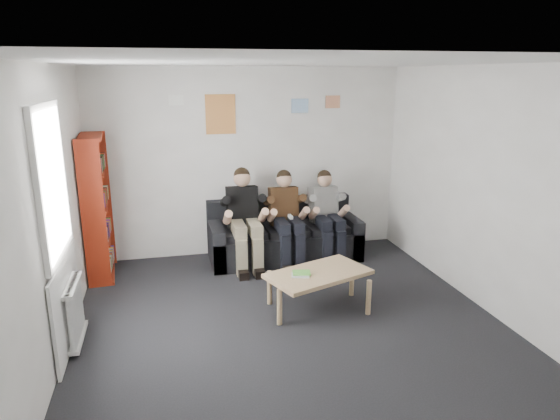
# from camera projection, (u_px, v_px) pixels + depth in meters

# --- Properties ---
(room_shell) EXTENTS (5.00, 5.00, 5.00)m
(room_shell) POSITION_uv_depth(u_px,v_px,m) (293.00, 205.00, 4.91)
(room_shell) COLOR black
(room_shell) RESTS_ON ground
(sofa) EXTENTS (2.14, 0.87, 0.83)m
(sofa) POSITION_uv_depth(u_px,v_px,m) (284.00, 238.00, 7.25)
(sofa) COLOR black
(sofa) RESTS_ON ground
(bookshelf) EXTENTS (0.28, 0.84, 1.87)m
(bookshelf) POSITION_uv_depth(u_px,v_px,m) (98.00, 207.00, 6.44)
(bookshelf) COLOR maroon
(bookshelf) RESTS_ON ground
(coffee_table) EXTENTS (1.13, 0.62, 0.45)m
(coffee_table) POSITION_uv_depth(u_px,v_px,m) (318.00, 276.00, 5.61)
(coffee_table) COLOR tan
(coffee_table) RESTS_ON ground
(game_cases) EXTENTS (0.21, 0.17, 0.03)m
(game_cases) POSITION_uv_depth(u_px,v_px,m) (301.00, 274.00, 5.50)
(game_cases) COLOR silver
(game_cases) RESTS_ON coffee_table
(person_left) EXTENTS (0.43, 0.92, 1.36)m
(person_left) POSITION_uv_depth(u_px,v_px,m) (245.00, 220.00, 6.83)
(person_left) COLOR black
(person_left) RESTS_ON sofa
(person_middle) EXTENTS (0.40, 0.85, 1.30)m
(person_middle) POSITION_uv_depth(u_px,v_px,m) (287.00, 218.00, 6.97)
(person_middle) COLOR #4E2F1A
(person_middle) RESTS_ON sofa
(person_right) EXTENTS (0.38, 0.82, 1.27)m
(person_right) POSITION_uv_depth(u_px,v_px,m) (327.00, 216.00, 7.10)
(person_right) COLOR white
(person_right) RESTS_ON sofa
(radiator) EXTENTS (0.10, 0.64, 0.60)m
(radiator) POSITION_uv_depth(u_px,v_px,m) (75.00, 312.00, 4.88)
(radiator) COLOR silver
(radiator) RESTS_ON ground
(window) EXTENTS (0.05, 1.30, 2.36)m
(window) POSITION_uv_depth(u_px,v_px,m) (59.00, 247.00, 4.69)
(window) COLOR white
(window) RESTS_ON room_shell
(poster_large) EXTENTS (0.42, 0.01, 0.55)m
(poster_large) POSITION_uv_depth(u_px,v_px,m) (221.00, 114.00, 6.97)
(poster_large) COLOR gold
(poster_large) RESTS_ON room_shell
(poster_blue) EXTENTS (0.25, 0.01, 0.20)m
(poster_blue) POSITION_uv_depth(u_px,v_px,m) (300.00, 106.00, 7.20)
(poster_blue) COLOR #469EEE
(poster_blue) RESTS_ON room_shell
(poster_pink) EXTENTS (0.22, 0.01, 0.18)m
(poster_pink) POSITION_uv_depth(u_px,v_px,m) (333.00, 102.00, 7.30)
(poster_pink) COLOR #B63975
(poster_pink) RESTS_ON room_shell
(poster_sign) EXTENTS (0.20, 0.01, 0.14)m
(poster_sign) POSITION_uv_depth(u_px,v_px,m) (176.00, 100.00, 6.78)
(poster_sign) COLOR white
(poster_sign) RESTS_ON room_shell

